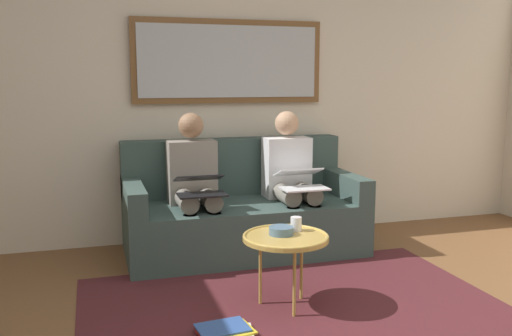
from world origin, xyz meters
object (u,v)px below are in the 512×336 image
(person_left, at_px, (291,176))
(laptop_black, at_px, (200,185))
(cup, at_px, (296,224))
(framed_mirror, at_px, (229,62))
(laptop_white, at_px, (301,179))
(magazine_stack, at_px, (226,331))
(bowl, at_px, (281,231))
(coffee_table, at_px, (286,239))
(couch, at_px, (242,213))
(person_right, at_px, (194,181))

(person_left, bearing_deg, laptop_black, 17.05)
(cup, bearing_deg, framed_mirror, -88.04)
(framed_mirror, height_order, person_left, framed_mirror)
(laptop_white, xyz_separation_m, magazine_stack, (0.90, 1.19, -0.60))
(bowl, distance_m, person_left, 1.21)
(coffee_table, bearing_deg, laptop_white, -116.47)
(couch, bearing_deg, magazine_stack, 71.57)
(person_left, xyz_separation_m, magazine_stack, (0.90, 1.42, -0.58))
(coffee_table, height_order, person_right, person_right)
(couch, height_order, magazine_stack, couch)
(person_left, height_order, laptop_white, person_left)
(framed_mirror, xyz_separation_m, laptop_black, (0.40, 0.70, -0.93))
(bowl, height_order, laptop_black, laptop_black)
(framed_mirror, height_order, coffee_table, framed_mirror)
(couch, height_order, person_right, person_right)
(bowl, xyz_separation_m, person_left, (-0.47, -1.11, 0.13))
(laptop_white, bearing_deg, bowl, 61.73)
(couch, distance_m, person_right, 0.50)
(couch, distance_m, coffee_table, 1.22)
(framed_mirror, xyz_separation_m, laptop_white, (-0.40, 0.70, -0.92))
(couch, xyz_separation_m, laptop_black, (0.40, 0.32, 0.31))
(cup, relative_size, person_left, 0.08)
(cup, distance_m, laptop_black, 0.94)
(magazine_stack, bearing_deg, framed_mirror, -104.81)
(coffee_table, height_order, person_left, person_left)
(person_left, height_order, magazine_stack, person_left)
(person_right, bearing_deg, laptop_black, 90.00)
(coffee_table, bearing_deg, laptop_black, -68.68)
(framed_mirror, distance_m, person_right, 1.12)
(bowl, height_order, laptop_white, laptop_white)
(couch, relative_size, bowl, 12.50)
(cup, xyz_separation_m, bowl, (0.12, 0.05, -0.02))
(laptop_black, relative_size, magazine_stack, 1.09)
(couch, height_order, cup, couch)
(cup, relative_size, bowl, 0.60)
(bowl, distance_m, person_right, 1.17)
(laptop_white, bearing_deg, laptop_black, 0.52)
(coffee_table, relative_size, laptop_black, 1.49)
(person_right, distance_m, laptop_black, 0.25)
(bowl, xyz_separation_m, magazine_stack, (0.43, 0.31, -0.45))
(person_right, bearing_deg, couch, -170.38)
(person_right, xyz_separation_m, magazine_stack, (0.10, 1.42, -0.58))
(bowl, bearing_deg, framed_mirror, -92.41)
(framed_mirror, xyz_separation_m, bowl, (0.07, 1.57, -1.07))
(cup, xyz_separation_m, laptop_black, (0.45, -0.81, 0.12))
(coffee_table, relative_size, cup, 5.88)
(person_left, xyz_separation_m, laptop_black, (0.80, 0.25, 0.01))
(couch, xyz_separation_m, coffee_table, (0.05, 1.22, 0.13))
(cup, height_order, bowl, cup)
(laptop_white, bearing_deg, couch, -37.41)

